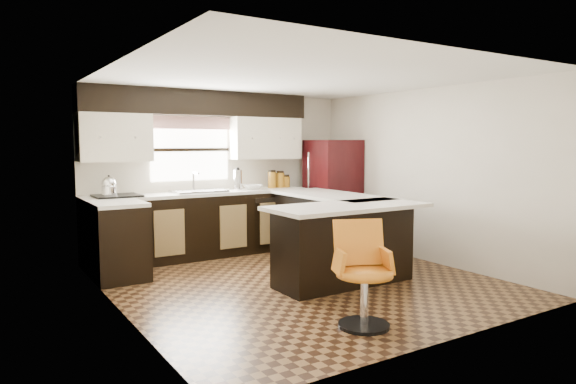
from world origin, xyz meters
TOP-DOWN VIEW (x-y plane):
  - floor at (0.00, 0.00)m, footprint 4.40×4.40m
  - ceiling at (0.00, 0.00)m, footprint 4.40×4.40m
  - wall_back at (0.00, 2.20)m, footprint 4.40×0.00m
  - wall_front at (0.00, -2.20)m, footprint 4.40×0.00m
  - wall_left at (-2.10, 0.00)m, footprint 0.00×4.40m
  - wall_right at (2.10, 0.00)m, footprint 0.00×4.40m
  - base_cab_back at (-0.45, 1.90)m, footprint 3.30×0.60m
  - base_cab_left at (-1.80, 1.25)m, footprint 0.60×0.70m
  - counter_back at (-0.45, 1.90)m, footprint 3.30×0.60m
  - counter_left at (-1.80, 1.25)m, footprint 0.60×0.70m
  - soffit at (-0.40, 2.03)m, footprint 3.40×0.35m
  - upper_cab_left at (-1.62, 2.03)m, footprint 0.94×0.35m
  - upper_cab_right at (0.68, 2.03)m, footprint 1.14×0.35m
  - window_pane at (-0.50, 2.18)m, footprint 1.20×0.02m
  - valance at (-0.50, 2.14)m, footprint 1.30×0.06m
  - sink at (-0.50, 1.88)m, footprint 0.75×0.45m
  - dishwasher at (0.55, 1.61)m, footprint 0.58×0.03m
  - cooktop at (-1.65, 1.88)m, footprint 0.58×0.50m
  - peninsula_long at (0.90, 0.62)m, footprint 0.60×1.95m
  - peninsula_return at (0.38, -0.35)m, footprint 1.65×0.60m
  - counter_pen_long at (0.95, 0.62)m, footprint 0.84×1.95m
  - counter_pen_return at (0.35, -0.44)m, footprint 1.89×0.84m
  - refrigerator at (1.72, 1.63)m, footprint 0.73×0.70m
  - bar_chair at (-0.36, -1.57)m, footprint 0.67×0.67m
  - kettle at (-1.75, 1.88)m, footprint 0.19×0.19m
  - percolator at (0.13, 1.90)m, footprint 0.13×0.13m
  - mixing_bowl at (0.39, 1.90)m, footprint 0.28×0.28m
  - canister_large at (0.74, 1.92)m, footprint 0.13×0.13m
  - canister_med at (0.89, 1.92)m, footprint 0.13×0.13m
  - canister_small at (1.00, 1.92)m, footprint 0.13×0.13m

SIDE VIEW (x-z plane):
  - floor at x=0.00m, z-range 0.00..0.00m
  - dishwasher at x=0.55m, z-range 0.04..0.82m
  - base_cab_back at x=-0.45m, z-range 0.00..0.90m
  - base_cab_left at x=-1.80m, z-range 0.00..0.90m
  - peninsula_long at x=0.90m, z-range 0.00..0.90m
  - peninsula_return at x=0.38m, z-range 0.00..0.90m
  - bar_chair at x=-0.36m, z-range 0.00..0.95m
  - refrigerator at x=1.72m, z-range 0.00..1.70m
  - counter_back at x=-0.45m, z-range 0.90..0.94m
  - counter_left at x=-1.80m, z-range 0.90..0.94m
  - counter_pen_long at x=0.95m, z-range 0.90..0.94m
  - counter_pen_return at x=0.35m, z-range 0.90..0.94m
  - cooktop at x=-1.65m, z-range 0.94..0.97m
  - sink at x=-0.50m, z-range 0.95..0.98m
  - mixing_bowl at x=0.39m, z-range 0.95..1.01m
  - canister_small at x=1.00m, z-range 0.94..1.11m
  - canister_med at x=0.89m, z-range 0.95..1.18m
  - canister_large at x=0.74m, z-range 0.95..1.19m
  - percolator at x=0.13m, z-range 0.95..1.25m
  - kettle at x=-1.75m, z-range 0.97..1.23m
  - wall_back at x=0.00m, z-range -1.00..3.40m
  - wall_front at x=0.00m, z-range -1.00..3.40m
  - wall_left at x=-2.10m, z-range -1.00..3.40m
  - wall_right at x=2.10m, z-range -1.00..3.40m
  - window_pane at x=-0.50m, z-range 1.10..2.00m
  - upper_cab_left at x=-1.62m, z-range 1.40..2.04m
  - upper_cab_right at x=0.68m, z-range 1.40..2.04m
  - valance at x=-0.50m, z-range 1.85..2.03m
  - soffit at x=-0.40m, z-range 2.04..2.40m
  - ceiling at x=0.00m, z-range 2.40..2.40m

